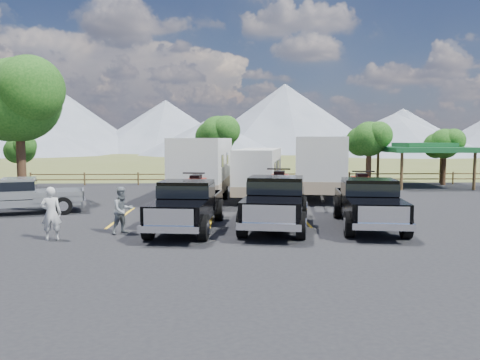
{
  "coord_description": "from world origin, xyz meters",
  "views": [
    {
      "loc": [
        -1.29,
        -16.71,
        3.52
      ],
      "look_at": [
        -0.7,
        4.96,
        1.6
      ],
      "focal_mm": 35.0,
      "sensor_mm": 36.0,
      "label": 1
    }
  ],
  "objects_px": {
    "trailer_center": "(258,173)",
    "rig_right": "(368,201)",
    "rig_center": "(276,200)",
    "pickup_silver": "(23,195)",
    "pavilion": "(423,149)",
    "trailer_right": "(319,166)",
    "tree_big_nw": "(18,100)",
    "person_b": "(123,210)",
    "rig_left": "(188,203)",
    "trailer_left": "(203,168)",
    "person_a": "(51,213)"
  },
  "relations": [
    {
      "from": "trailer_center",
      "to": "rig_right",
      "type": "bearing_deg",
      "value": -55.96
    },
    {
      "from": "rig_center",
      "to": "pickup_silver",
      "type": "relative_size",
      "value": 1.19
    },
    {
      "from": "pavilion",
      "to": "rig_center",
      "type": "height_order",
      "value": "pavilion"
    },
    {
      "from": "trailer_right",
      "to": "tree_big_nw",
      "type": "bearing_deg",
      "value": -163.85
    },
    {
      "from": "tree_big_nw",
      "to": "rig_right",
      "type": "height_order",
      "value": "tree_big_nw"
    },
    {
      "from": "rig_center",
      "to": "trailer_right",
      "type": "height_order",
      "value": "trailer_right"
    },
    {
      "from": "tree_big_nw",
      "to": "person_b",
      "type": "distance_m",
      "value": 12.35
    },
    {
      "from": "rig_left",
      "to": "trailer_left",
      "type": "height_order",
      "value": "trailer_left"
    },
    {
      "from": "tree_big_nw",
      "to": "rig_left",
      "type": "xyz_separation_m",
      "value": [
        9.73,
        -7.76,
        -4.55
      ]
    },
    {
      "from": "pickup_silver",
      "to": "person_a",
      "type": "height_order",
      "value": "person_a"
    },
    {
      "from": "trailer_center",
      "to": "person_b",
      "type": "xyz_separation_m",
      "value": [
        -5.63,
        -9.73,
        -0.65
      ]
    },
    {
      "from": "rig_left",
      "to": "trailer_center",
      "type": "relative_size",
      "value": 0.77
    },
    {
      "from": "trailer_right",
      "to": "trailer_left",
      "type": "bearing_deg",
      "value": -160.73
    },
    {
      "from": "rig_right",
      "to": "person_b",
      "type": "bearing_deg",
      "value": -165.25
    },
    {
      "from": "rig_right",
      "to": "trailer_right",
      "type": "xyz_separation_m",
      "value": [
        -0.07,
        9.5,
        0.85
      ]
    },
    {
      "from": "rig_center",
      "to": "pickup_silver",
      "type": "height_order",
      "value": "rig_center"
    },
    {
      "from": "rig_left",
      "to": "trailer_left",
      "type": "distance_m",
      "value": 8.59
    },
    {
      "from": "rig_center",
      "to": "trailer_left",
      "type": "height_order",
      "value": "trailer_left"
    },
    {
      "from": "tree_big_nw",
      "to": "trailer_left",
      "type": "bearing_deg",
      "value": 4.54
    },
    {
      "from": "tree_big_nw",
      "to": "rig_right",
      "type": "bearing_deg",
      "value": -24.1
    },
    {
      "from": "rig_left",
      "to": "trailer_center",
      "type": "bearing_deg",
      "value": 75.98
    },
    {
      "from": "pavilion",
      "to": "trailer_right",
      "type": "distance_m",
      "value": 10.69
    },
    {
      "from": "trailer_right",
      "to": "person_a",
      "type": "distance_m",
      "value": 16.45
    },
    {
      "from": "trailer_center",
      "to": "trailer_right",
      "type": "distance_m",
      "value": 3.83
    },
    {
      "from": "trailer_right",
      "to": "rig_left",
      "type": "bearing_deg",
      "value": -116.33
    },
    {
      "from": "trailer_left",
      "to": "person_a",
      "type": "height_order",
      "value": "trailer_left"
    },
    {
      "from": "rig_center",
      "to": "rig_right",
      "type": "xyz_separation_m",
      "value": [
        3.62,
        -0.08,
        -0.05
      ]
    },
    {
      "from": "person_a",
      "to": "trailer_left",
      "type": "bearing_deg",
      "value": -126.79
    },
    {
      "from": "rig_right",
      "to": "trailer_center",
      "type": "height_order",
      "value": "trailer_center"
    },
    {
      "from": "trailer_center",
      "to": "pickup_silver",
      "type": "relative_size",
      "value": 1.43
    },
    {
      "from": "pavilion",
      "to": "pickup_silver",
      "type": "relative_size",
      "value": 1.06
    },
    {
      "from": "rig_right",
      "to": "rig_center",
      "type": "bearing_deg",
      "value": -173.68
    },
    {
      "from": "rig_center",
      "to": "trailer_right",
      "type": "distance_m",
      "value": 10.09
    },
    {
      "from": "rig_right",
      "to": "person_b",
      "type": "xyz_separation_m",
      "value": [
        -9.39,
        -1.17,
        -0.17
      ]
    },
    {
      "from": "rig_center",
      "to": "person_b",
      "type": "height_order",
      "value": "rig_center"
    },
    {
      "from": "tree_big_nw",
      "to": "pavilion",
      "type": "distance_m",
      "value": 26.91
    },
    {
      "from": "trailer_left",
      "to": "rig_left",
      "type": "bearing_deg",
      "value": -85.85
    },
    {
      "from": "pavilion",
      "to": "rig_left",
      "type": "relative_size",
      "value": 0.96
    },
    {
      "from": "pavilion",
      "to": "person_b",
      "type": "relative_size",
      "value": 3.59
    },
    {
      "from": "pavilion",
      "to": "trailer_left",
      "type": "distance_m",
      "value": 17.25
    },
    {
      "from": "tree_big_nw",
      "to": "pavilion",
      "type": "xyz_separation_m",
      "value": [
        25.55,
        7.97,
        -2.81
      ]
    },
    {
      "from": "trailer_center",
      "to": "pavilion",
      "type": "bearing_deg",
      "value": 39.31
    },
    {
      "from": "trailer_center",
      "to": "person_a",
      "type": "bearing_deg",
      "value": -115.78
    },
    {
      "from": "person_b",
      "to": "rig_right",
      "type": "bearing_deg",
      "value": -34.65
    },
    {
      "from": "tree_big_nw",
      "to": "trailer_right",
      "type": "relative_size",
      "value": 0.76
    },
    {
      "from": "tree_big_nw",
      "to": "person_b",
      "type": "relative_size",
      "value": 4.53
    },
    {
      "from": "trailer_left",
      "to": "pickup_silver",
      "type": "relative_size",
      "value": 1.73
    },
    {
      "from": "trailer_right",
      "to": "pickup_silver",
      "type": "xyz_separation_m",
      "value": [
        -14.97,
        -5.99,
        -1.01
      ]
    },
    {
      "from": "rig_right",
      "to": "pickup_silver",
      "type": "distance_m",
      "value": 15.44
    },
    {
      "from": "trailer_right",
      "to": "person_a",
      "type": "relative_size",
      "value": 5.62
    }
  ]
}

